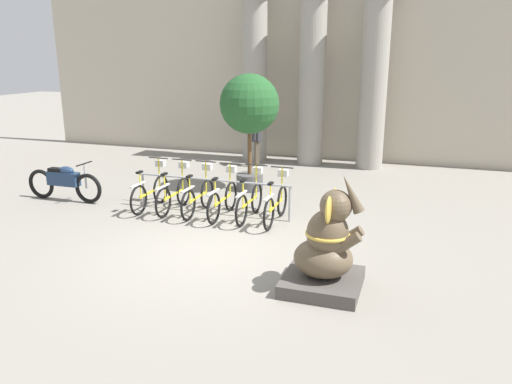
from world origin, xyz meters
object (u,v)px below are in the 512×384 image
Objects in this scene: bicycle_1 at (175,193)px; person_pedestrian at (257,136)px; elephant_statue at (326,251)px; potted_tree at (249,109)px; bicycle_2 at (199,195)px; bicycle_3 at (223,198)px; bicycle_4 at (250,200)px; bicycle_5 at (276,203)px; bicycle_0 at (151,191)px; motorcycle at (64,182)px.

bicycle_1 is 1.01× the size of person_pedestrian.
elephant_statue is 5.86m from potted_tree.
bicycle_3 is at bearing -3.33° from bicycle_2.
bicycle_1 is 0.91× the size of elephant_statue.
person_pedestrian reaches higher than bicycle_3.
potted_tree reaches higher than bicycle_4.
bicycle_4 and bicycle_5 have the same top height.
bicycle_1 and bicycle_3 have the same top height.
bicycle_0 and bicycle_1 have the same top height.
elephant_statue is 1.11× the size of person_pedestrian.
person_pedestrian reaches higher than motorcycle.
bicycle_3 is 1.00× the size of bicycle_4.
bicycle_4 is at bearing 127.97° from elephant_statue.
bicycle_0 is 1.00× the size of bicycle_3.
bicycle_3 is at bearing -85.21° from potted_tree.
bicycle_0 is 0.58m from bicycle_1.
potted_tree is (0.98, 2.18, 1.65)m from bicycle_1.
bicycle_5 is 0.56× the size of potted_tree.
bicycle_2 and bicycle_3 have the same top height.
bicycle_3 is 3.80m from elephant_statue.
bicycle_2 is at bearing -179.33° from bicycle_4.
potted_tree is (-1.35, 2.22, 1.65)m from bicycle_5.
potted_tree reaches higher than elephant_statue.
potted_tree reaches higher than bicycle_5.
bicycle_3 is 4.96m from person_pedestrian.
bicycle_2 and bicycle_5 have the same top height.
bicycle_5 is at bearing -0.95° from bicycle_2.
elephant_statue reaches higher than bicycle_5.
bicycle_0 is 3.15m from potted_tree.
bicycle_1 is 0.58m from bicycle_2.
motorcycle is at bearing -122.11° from person_pedestrian.
bicycle_0 reaches higher than motorcycle.
bicycle_5 is 0.91× the size of elephant_statue.
bicycle_4 is (2.33, 0.01, 0.00)m from bicycle_0.
person_pedestrian reaches higher than bicycle_2.
bicycle_4 reaches higher than motorcycle.
bicycle_1 and bicycle_5 have the same top height.
bicycle_0 is at bearing 178.91° from bicycle_3.
elephant_statue is (2.70, -2.66, 0.19)m from bicycle_3.
bicycle_0 and bicycle_5 have the same top height.
bicycle_1 is at bearing 145.02° from elephant_statue.
bicycle_3 is at bearing -2.08° from bicycle_1.
elephant_statue is at bearing -39.41° from bicycle_2.
person_pedestrian is (3.10, 4.94, 0.49)m from motorcycle.
bicycle_2 is 2.77m from potted_tree.
bicycle_0 is 0.56× the size of potted_tree.
bicycle_5 is 5.29m from person_pedestrian.
bicycle_3 reaches higher than motorcycle.
bicycle_2 is 4.86m from person_pedestrian.
bicycle_1 and bicycle_4 have the same top height.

